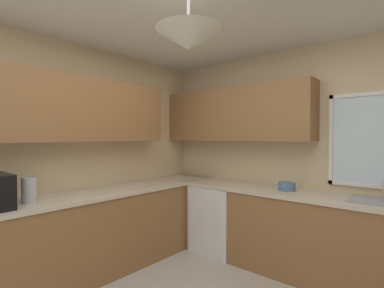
{
  "coord_description": "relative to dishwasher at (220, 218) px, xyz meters",
  "views": [
    {
      "loc": [
        1.26,
        -1.41,
        1.5
      ],
      "look_at": [
        -0.53,
        0.65,
        1.43
      ],
      "focal_mm": 26.48,
      "sensor_mm": 36.0,
      "label": 1
    }
  ],
  "objects": [
    {
      "name": "counter_run_back",
      "position": [
        1.11,
        0.03,
        0.02
      ],
      "size": [
        2.96,
        0.65,
        0.9
      ],
      "color": "olive",
      "rests_on": "ground_plane"
    },
    {
      "name": "room_shell",
      "position": [
        0.54,
        -1.14,
        1.32
      ],
      "size": [
        3.87,
        4.09,
        2.63
      ],
      "color": "beige",
      "rests_on": "ground_plane"
    },
    {
      "name": "bowl",
      "position": [
        0.9,
        0.03,
        0.52
      ],
      "size": [
        0.19,
        0.19,
        0.09
      ],
      "primitive_type": "cylinder",
      "color": "#4C7099",
      "rests_on": "counter_run_back"
    },
    {
      "name": "sink_assembly",
      "position": [
        1.79,
        0.04,
        0.48
      ],
      "size": [
        0.53,
        0.4,
        0.19
      ],
      "color": "#9EA0A5",
      "rests_on": "counter_run_back"
    },
    {
      "name": "counter_run_left",
      "position": [
        -0.66,
        -1.64,
        0.02
      ],
      "size": [
        0.65,
        3.7,
        0.9
      ],
      "color": "olive",
      "rests_on": "ground_plane"
    },
    {
      "name": "dishwasher",
      "position": [
        0.0,
        0.0,
        0.0
      ],
      "size": [
        0.6,
        0.6,
        0.86
      ],
      "primitive_type": "cube",
      "color": "white",
      "rests_on": "ground_plane"
    },
    {
      "name": "kettle",
      "position": [
        -0.64,
        -2.09,
        0.59
      ],
      "size": [
        0.13,
        0.13,
        0.23
      ],
      "primitive_type": "cylinder",
      "color": "#B7B7BC",
      "rests_on": "counter_run_left"
    }
  ]
}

